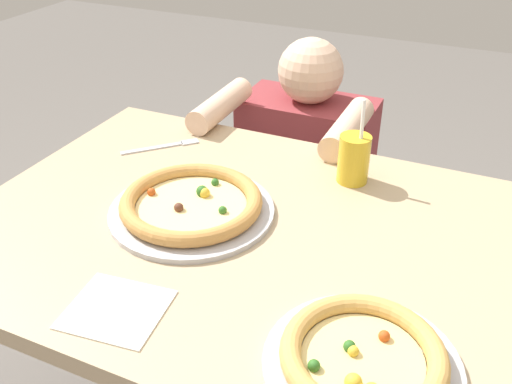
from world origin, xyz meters
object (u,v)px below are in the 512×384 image
object	(u,v)px
pizza_far	(192,205)
drink_cup_colored	(354,159)
diner_seated	(303,193)
fork	(164,146)
pizza_near	(363,359)

from	to	relation	value
pizza_far	drink_cup_colored	size ratio (longest dim) A/B	1.75
drink_cup_colored	diner_seated	xyz separation A→B (m)	(-0.26, 0.42, -0.39)
drink_cup_colored	fork	size ratio (longest dim) A/B	1.27
pizza_far	pizza_near	bearing A→B (deg)	-30.79
diner_seated	drink_cup_colored	bearing A→B (deg)	-58.59
pizza_near	diner_seated	xyz separation A→B (m)	(-0.42, 0.95, -0.36)
pizza_far	diner_seated	size ratio (longest dim) A/B	0.37
pizza_far	drink_cup_colored	xyz separation A→B (m)	(0.27, 0.27, 0.04)
fork	diner_seated	size ratio (longest dim) A/B	0.17
pizza_far	fork	xyz separation A→B (m)	(-0.22, 0.24, -0.02)
pizza_far	diner_seated	world-z (taller)	diner_seated
pizza_near	pizza_far	distance (m)	0.51
pizza_far	diner_seated	bearing A→B (deg)	88.87
fork	diner_seated	world-z (taller)	diner_seated
diner_seated	fork	bearing A→B (deg)	-117.12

